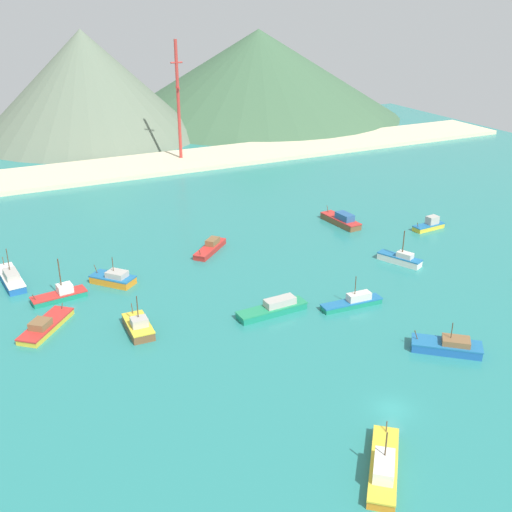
{
  "coord_description": "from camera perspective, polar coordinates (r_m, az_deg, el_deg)",
  "views": [
    {
      "loc": [
        -39.43,
        -44.95,
        44.13
      ],
      "look_at": [
        3.78,
        43.63,
        1.57
      ],
      "focal_mm": 43.06,
      "sensor_mm": 36.0,
      "label": 1
    }
  ],
  "objects": [
    {
      "name": "fishing_boat_11",
      "position": [
        110.98,
        13.26,
        -0.25
      ],
      "size": [
        5.21,
        8.08,
        6.18
      ],
      "color": "silver",
      "rests_on": "ground"
    },
    {
      "name": "fishing_boat_3",
      "position": [
        103.22,
        -13.09,
        -2.05
      ],
      "size": [
        7.21,
        7.57,
        4.75
      ],
      "color": "orange",
      "rests_on": "ground"
    },
    {
      "name": "hill_east",
      "position": [
        242.2,
        0.24,
        16.64
      ],
      "size": [
        107.98,
        107.98,
        31.55
      ],
      "color": "#3D6042",
      "rests_on": "ground"
    },
    {
      "name": "hill_central",
      "position": [
        211.61,
        -15.55,
        15.13
      ],
      "size": [
        71.67,
        71.67,
        33.58
      ],
      "color": "#60705B",
      "rests_on": "ground"
    },
    {
      "name": "beach_strip",
      "position": [
        170.36,
        -11.86,
        8.06
      ],
      "size": [
        247.0,
        21.09,
        1.2
      ],
      "primitive_type": "cube",
      "color": "beige",
      "rests_on": "ground"
    },
    {
      "name": "fishing_boat_1",
      "position": [
        128.58,
        15.82,
        2.8
      ],
      "size": [
        7.12,
        2.84,
        2.63
      ],
      "color": "gold",
      "rests_on": "ground"
    },
    {
      "name": "fishing_boat_0",
      "position": [
        65.49,
        11.78,
        -18.58
      ],
      "size": [
        9.12,
        10.27,
        5.23
      ],
      "color": "orange",
      "rests_on": "ground"
    },
    {
      "name": "fishing_boat_7",
      "position": [
        91.57,
        1.66,
        -4.87
      ],
      "size": [
        11.14,
        3.2,
        2.22
      ],
      "color": "#198466",
      "rests_on": "ground"
    },
    {
      "name": "fishing_boat_14",
      "position": [
        100.33,
        -17.73,
        -3.44
      ],
      "size": [
        8.62,
        3.64,
        6.79
      ],
      "color": "#198466",
      "rests_on": "ground"
    },
    {
      "name": "fishing_boat_10",
      "position": [
        113.4,
        -4.25,
        0.79
      ],
      "size": [
        8.63,
        8.27,
        2.13
      ],
      "color": "red",
      "rests_on": "ground"
    },
    {
      "name": "fishing_boat_9",
      "position": [
        127.47,
        7.94,
        3.34
      ],
      "size": [
        3.79,
        10.4,
        2.69
      ],
      "color": "brown",
      "rests_on": "ground"
    },
    {
      "name": "fishing_boat_12",
      "position": [
        86.31,
        17.4,
        -7.97
      ],
      "size": [
        9.04,
        8.29,
        4.33
      ],
      "color": "#1E5BA8",
      "rests_on": "ground"
    },
    {
      "name": "fishing_boat_13",
      "position": [
        92.32,
        -19.0,
        -6.14
      ],
      "size": [
        9.01,
        9.87,
        2.0
      ],
      "color": "gold",
      "rests_on": "ground"
    },
    {
      "name": "fishing_boat_8",
      "position": [
        88.31,
        -10.86,
        -6.43
      ],
      "size": [
        3.27,
        7.29,
        5.81
      ],
      "color": "brown",
      "rests_on": "ground"
    },
    {
      "name": "radio_tower",
      "position": [
        172.71,
        -7.23,
        14.05
      ],
      "size": [
        3.28,
        2.62,
        32.76
      ],
      "color": "#B7332D",
      "rests_on": "ground"
    },
    {
      "name": "fishing_boat_6",
      "position": [
        108.52,
        -21.82,
        -1.9
      ],
      "size": [
        3.81,
        11.29,
        6.22
      ],
      "color": "#1E5BA8",
      "rests_on": "ground"
    },
    {
      "name": "fishing_boat_2",
      "position": [
        94.7,
        9.04,
        -4.23
      ],
      "size": [
        10.01,
        2.63,
        4.97
      ],
      "color": "#198466",
      "rests_on": "ground"
    },
    {
      "name": "ground",
      "position": [
        95.62,
        1.55,
        -4.31
      ],
      "size": [
        260.0,
        280.0,
        0.5
      ],
      "color": "teal"
    }
  ]
}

